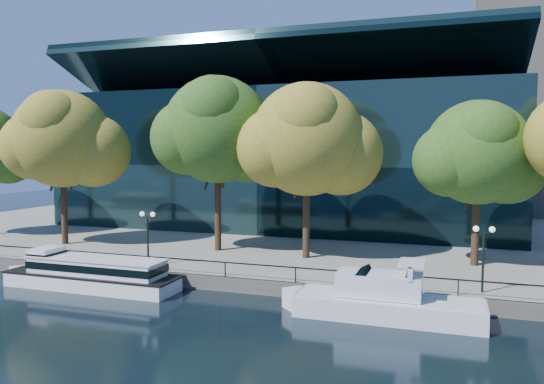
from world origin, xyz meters
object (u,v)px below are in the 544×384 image
at_px(cruiser_near, 380,300).
at_px(tree_3, 309,142).
at_px(tree_2, 219,132).
at_px(tree_4, 480,155).
at_px(tour_boat, 87,272).
at_px(lamp_1, 148,226).
at_px(lamp_2, 484,244).
at_px(tree_1, 63,141).

height_order(cruiser_near, tree_3, tree_3).
bearing_deg(tree_2, tree_4, 2.14).
relative_size(tour_boat, lamp_1, 3.45).
xyz_separation_m(lamp_1, lamp_2, (23.20, 0.00, 0.00)).
xyz_separation_m(tree_1, tree_3, (22.67, 1.07, -0.18)).
xyz_separation_m(tree_1, tree_4, (35.29, 2.45, -1.19)).
height_order(tree_2, tree_3, tree_2).
height_order(tour_boat, tree_2, tree_2).
bearing_deg(tree_1, tour_boat, -44.01).
height_order(tree_3, lamp_2, tree_3).
height_order(tree_1, lamp_1, tree_1).
height_order(tour_boat, cruiser_near, cruiser_near).
bearing_deg(tree_4, cruiser_near, -115.36).
xyz_separation_m(tree_2, tree_3, (8.00, -0.62, -0.87)).
distance_m(cruiser_near, lamp_2, 7.40).
bearing_deg(tour_boat, tree_2, 65.06).
distance_m(tree_3, lamp_2, 15.56).
distance_m(tree_3, tree_4, 12.74).
bearing_deg(lamp_1, lamp_2, 0.00).
relative_size(tree_2, tree_4, 1.21).
bearing_deg(tree_3, tree_1, -177.31).
xyz_separation_m(cruiser_near, tree_1, (-29.70, 9.33, 9.38)).
height_order(tree_2, tree_4, tree_2).
height_order(tree_1, tree_4, tree_1).
xyz_separation_m(cruiser_near, lamp_2, (5.61, 3.83, 2.93)).
distance_m(tree_2, lamp_2, 22.99).
xyz_separation_m(tour_boat, lamp_2, (25.73, 3.76, 2.86)).
height_order(tree_3, lamp_1, tree_3).
bearing_deg(tree_4, tour_boat, -155.52).
distance_m(tour_boat, tree_3, 19.00).
bearing_deg(tree_3, tree_4, 6.26).
distance_m(tree_3, lamp_1, 13.92).
relative_size(tree_2, tree_3, 1.07).
height_order(lamp_1, lamp_2, same).
distance_m(tree_2, lamp_1, 10.44).
height_order(tree_1, tree_3, tree_1).
relative_size(tree_1, tree_3, 1.01).
distance_m(cruiser_near, tree_4, 15.40).
height_order(cruiser_near, lamp_2, lamp_2).
height_order(tree_3, tree_4, tree_3).
bearing_deg(cruiser_near, lamp_1, 167.71).
xyz_separation_m(tree_4, lamp_2, (0.02, -7.95, -5.26)).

